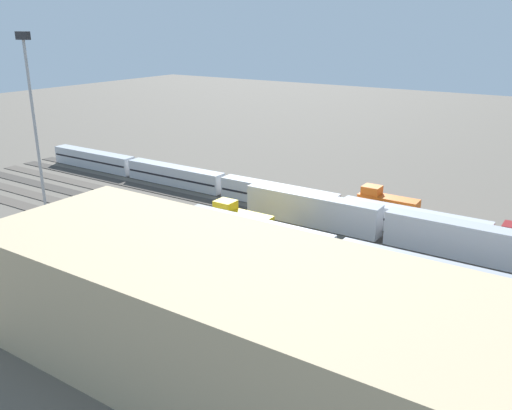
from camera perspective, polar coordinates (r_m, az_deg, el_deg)
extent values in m
plane|color=#60594F|center=(85.43, 1.45, -2.49)|extent=(400.00, 400.00, 0.00)
cube|color=#4C443D|center=(97.72, 6.13, 0.21)|extent=(140.00, 2.80, 0.12)
cube|color=#3D3833|center=(93.53, 4.71, -0.60)|extent=(140.00, 2.80, 0.12)
cube|color=#3D3833|center=(89.42, 3.15, -1.49)|extent=(140.00, 2.80, 0.12)
cube|color=#4C443D|center=(85.41, 1.45, -2.46)|extent=(140.00, 2.80, 0.12)
cube|color=#3D3833|center=(81.51, -0.42, -3.51)|extent=(140.00, 2.80, 0.12)
cube|color=#4C443D|center=(77.73, -2.48, -4.67)|extent=(140.00, 2.80, 0.12)
cube|color=#4C443D|center=(74.10, -4.75, -5.94)|extent=(140.00, 2.80, 0.12)
cube|color=#B7BABF|center=(79.03, 21.66, -3.64)|extent=(23.00, 3.00, 5.00)
cube|color=#B7BABF|center=(86.40, 5.93, -0.49)|extent=(23.00, 3.00, 5.00)
cube|color=gold|center=(81.86, -1.55, -2.02)|extent=(10.00, 3.00, 3.60)
cube|color=gold|center=(82.67, -3.27, 0.00)|extent=(3.00, 2.70, 1.40)
cube|color=#A8AAB2|center=(65.66, 18.11, -7.79)|extent=(23.00, 3.00, 5.00)
cube|color=#1E6B9E|center=(65.69, 18.11, -7.83)|extent=(22.40, 3.06, 0.36)
cube|color=#A8AAB2|center=(74.61, 0.02, -3.55)|extent=(23.00, 3.00, 5.00)
cube|color=#1E6B9E|center=(74.69, 0.02, -3.71)|extent=(22.40, 3.06, 0.36)
cube|color=#D85914|center=(91.98, 13.87, -0.22)|extent=(10.00, 3.00, 3.60)
cube|color=#D85914|center=(92.20, 12.24, 1.59)|extent=(3.00, 2.70, 1.40)
cube|color=silver|center=(85.81, 16.29, -1.74)|extent=(23.00, 3.00, 3.80)
cube|color=black|center=(85.79, 16.30, -1.70)|extent=(22.40, 3.06, 0.36)
cube|color=silver|center=(95.06, 2.33, 1.01)|extent=(23.00, 3.00, 3.80)
cube|color=black|center=(95.11, 2.33, 0.90)|extent=(22.40, 3.06, 0.36)
cube|color=silver|center=(108.99, -8.63, 3.13)|extent=(23.00, 3.00, 3.80)
cube|color=black|center=(109.00, -8.62, 3.10)|extent=(22.40, 3.06, 0.36)
cube|color=silver|center=(126.07, -16.89, 4.65)|extent=(23.00, 3.00, 3.80)
cube|color=black|center=(126.03, -16.90, 4.72)|extent=(22.40, 3.06, 0.36)
cylinder|color=#9EA0A5|center=(91.72, -22.38, 6.91)|extent=(0.44, 0.44, 28.67)
cube|color=#262628|center=(90.23, -23.59, 16.21)|extent=(2.80, 0.70, 1.20)
cube|color=tan|center=(48.83, -2.31, -12.15)|extent=(52.71, 18.84, 11.68)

